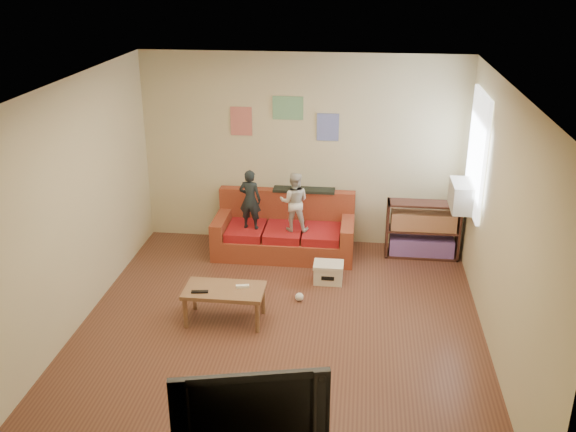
# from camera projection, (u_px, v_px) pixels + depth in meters

# --- Properties ---
(room_shell) EXTENTS (4.52, 5.02, 2.72)m
(room_shell) POSITION_uv_depth(u_px,v_px,m) (279.00, 218.00, 6.63)
(room_shell) COLOR brown
(room_shell) RESTS_ON ground
(sofa) EXTENTS (1.92, 0.88, 0.85)m
(sofa) POSITION_uv_depth(u_px,v_px,m) (285.00, 233.00, 8.95)
(sofa) COLOR brown
(sofa) RESTS_ON ground
(child_a) EXTENTS (0.33, 0.24, 0.83)m
(child_a) POSITION_uv_depth(u_px,v_px,m) (250.00, 199.00, 8.65)
(child_a) COLOR black
(child_a) RESTS_ON sofa
(child_b) EXTENTS (0.40, 0.32, 0.82)m
(child_b) POSITION_uv_depth(u_px,v_px,m) (294.00, 202.00, 8.59)
(child_b) COLOR silver
(child_b) RESTS_ON sofa
(coffee_table) EXTENTS (0.90, 0.49, 0.40)m
(coffee_table) POSITION_uv_depth(u_px,v_px,m) (224.00, 293.00, 7.20)
(coffee_table) COLOR brown
(coffee_table) RESTS_ON ground
(remote) EXTENTS (0.19, 0.08, 0.02)m
(remote) POSITION_uv_depth(u_px,v_px,m) (200.00, 292.00, 7.09)
(remote) COLOR black
(remote) RESTS_ON coffee_table
(game_controller) EXTENTS (0.15, 0.07, 0.03)m
(game_controller) POSITION_uv_depth(u_px,v_px,m) (243.00, 286.00, 7.20)
(game_controller) COLOR white
(game_controller) RESTS_ON coffee_table
(bookshelf) EXTENTS (0.99, 0.30, 0.79)m
(bookshelf) POSITION_uv_depth(u_px,v_px,m) (422.00, 233.00, 8.78)
(bookshelf) COLOR #402119
(bookshelf) RESTS_ON ground
(window) EXTENTS (0.04, 1.08, 1.48)m
(window) POSITION_uv_depth(u_px,v_px,m) (477.00, 153.00, 7.80)
(window) COLOR white
(window) RESTS_ON room_shell
(ac_unit) EXTENTS (0.28, 0.55, 0.35)m
(ac_unit) POSITION_uv_depth(u_px,v_px,m) (462.00, 196.00, 8.02)
(ac_unit) COLOR #B7B2A3
(ac_unit) RESTS_ON window
(artwork_left) EXTENTS (0.30, 0.01, 0.40)m
(artwork_left) POSITION_uv_depth(u_px,v_px,m) (241.00, 121.00, 8.86)
(artwork_left) COLOR #D87266
(artwork_left) RESTS_ON room_shell
(artwork_center) EXTENTS (0.42, 0.01, 0.32)m
(artwork_center) POSITION_uv_depth(u_px,v_px,m) (288.00, 108.00, 8.71)
(artwork_center) COLOR #72B27F
(artwork_center) RESTS_ON room_shell
(artwork_right) EXTENTS (0.30, 0.01, 0.38)m
(artwork_right) POSITION_uv_depth(u_px,v_px,m) (328.00, 127.00, 8.75)
(artwork_right) COLOR #727FCC
(artwork_right) RESTS_ON room_shell
(file_box) EXTENTS (0.38, 0.29, 0.26)m
(file_box) POSITION_uv_depth(u_px,v_px,m) (328.00, 272.00, 8.15)
(file_box) COLOR white
(file_box) RESTS_ON ground
(television) EXTENTS (1.17, 0.42, 0.67)m
(television) POSITION_uv_depth(u_px,v_px,m) (250.00, 402.00, 4.76)
(television) COLOR black
(television) RESTS_ON tv_stand
(tissue) EXTENTS (0.11, 0.11, 0.10)m
(tissue) POSITION_uv_depth(u_px,v_px,m) (299.00, 297.00, 7.73)
(tissue) COLOR silver
(tissue) RESTS_ON ground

